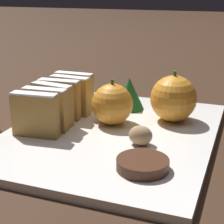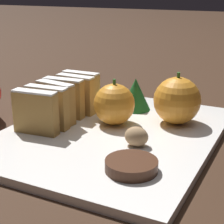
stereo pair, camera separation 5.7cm
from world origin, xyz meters
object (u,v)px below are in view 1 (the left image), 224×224
Objects in this scene: orange_far at (173,99)px; walnut at (140,135)px; chocolate_cookie at (143,164)px; orange_near at (112,104)px.

walnut is at bearing -100.88° from orange_far.
walnut is at bearing 108.56° from chocolate_cookie.
orange_near is 1.15× the size of chocolate_cookie.
orange_near reaches higher than walnut.
orange_near reaches higher than chocolate_cookie.
orange_far is (0.09, 0.05, 0.00)m from orange_near.
walnut is (0.07, -0.06, -0.02)m from orange_near.
orange_far reaches higher than chocolate_cookie.
orange_near is 0.10m from orange_far.
walnut is (-0.02, -0.11, -0.02)m from orange_far.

